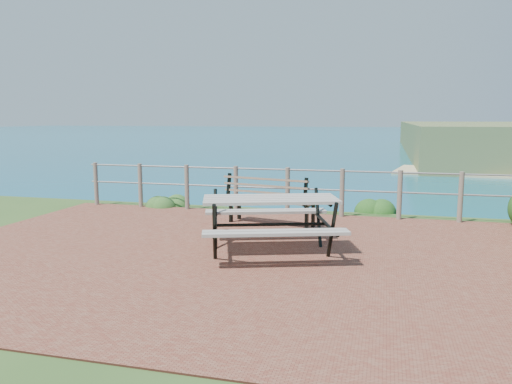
# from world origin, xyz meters

# --- Properties ---
(ground) EXTENTS (10.00, 7.00, 0.12)m
(ground) POSITION_xyz_m (0.00, 0.00, 0.00)
(ground) COLOR brown
(ground) RESTS_ON ground
(ocean) EXTENTS (1200.00, 1200.00, 0.00)m
(ocean) POSITION_xyz_m (0.00, 200.00, 0.00)
(ocean) COLOR #157582
(ocean) RESTS_ON ground
(safety_railing) EXTENTS (9.40, 0.10, 1.00)m
(safety_railing) POSITION_xyz_m (0.00, 3.35, 0.57)
(safety_railing) COLOR #6B5B4C
(safety_railing) RESTS_ON ground
(picnic_table) EXTENTS (2.16, 1.67, 0.85)m
(picnic_table) POSITION_xyz_m (0.34, 0.23, 0.54)
(picnic_table) COLOR gray
(picnic_table) RESTS_ON ground
(park_bench) EXTENTS (1.79, 0.83, 0.98)m
(park_bench) POSITION_xyz_m (-0.10, 2.21, 0.64)
(park_bench) COLOR brown
(park_bench) RESTS_ON ground
(shrub_lip_west) EXTENTS (0.67, 0.67, 0.37)m
(shrub_lip_west) POSITION_xyz_m (-2.92, 3.69, 0.00)
(shrub_lip_west) COLOR #1F521F
(shrub_lip_west) RESTS_ON ground
(shrub_lip_east) EXTENTS (0.67, 0.67, 0.37)m
(shrub_lip_east) POSITION_xyz_m (1.81, 4.20, 0.00)
(shrub_lip_east) COLOR #164214
(shrub_lip_east) RESTS_ON ground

